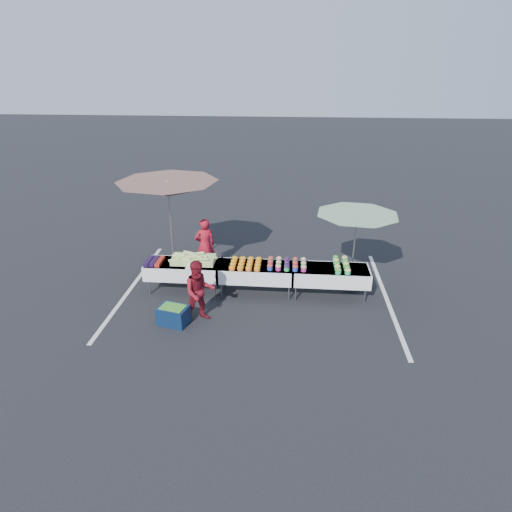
# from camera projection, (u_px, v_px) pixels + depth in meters

# --- Properties ---
(ground) EXTENTS (80.00, 80.00, 0.00)m
(ground) POSITION_uv_depth(u_px,v_px,m) (256.00, 292.00, 10.70)
(ground) COLOR black
(stripe_left) EXTENTS (0.10, 5.00, 0.00)m
(stripe_left) POSITION_uv_depth(u_px,v_px,m) (132.00, 287.00, 10.95)
(stripe_left) COLOR silver
(stripe_left) RESTS_ON ground
(stripe_right) EXTENTS (0.10, 5.00, 0.00)m
(stripe_right) POSITION_uv_depth(u_px,v_px,m) (386.00, 298.00, 10.44)
(stripe_right) COLOR silver
(stripe_right) RESTS_ON ground
(table_left) EXTENTS (1.86, 0.81, 0.75)m
(table_left) POSITION_uv_depth(u_px,v_px,m) (184.00, 269.00, 10.60)
(table_left) COLOR white
(table_left) RESTS_ON ground
(table_center) EXTENTS (1.86, 0.81, 0.75)m
(table_center) POSITION_uv_depth(u_px,v_px,m) (256.00, 272.00, 10.46)
(table_center) COLOR white
(table_center) RESTS_ON ground
(table_right) EXTENTS (1.86, 0.81, 0.75)m
(table_right) POSITION_uv_depth(u_px,v_px,m) (330.00, 274.00, 10.32)
(table_right) COLOR white
(table_right) RESTS_ON ground
(berry_punnets) EXTENTS (0.40, 0.54, 0.08)m
(berry_punnets) POSITION_uv_depth(u_px,v_px,m) (154.00, 261.00, 10.52)
(berry_punnets) COLOR black
(berry_punnets) RESTS_ON table_left
(corn_pile) EXTENTS (1.16, 0.57, 0.26)m
(corn_pile) POSITION_uv_depth(u_px,v_px,m) (193.00, 259.00, 10.52)
(corn_pile) COLOR #A9BB60
(corn_pile) RESTS_ON table_left
(plastic_bags) EXTENTS (0.30, 0.25, 0.05)m
(plastic_bags) POSITION_uv_depth(u_px,v_px,m) (193.00, 267.00, 10.23)
(plastic_bags) COLOR white
(plastic_bags) RESTS_ON table_left
(carrot_bowls) EXTENTS (0.75, 0.69, 0.11)m
(carrot_bowls) POSITION_uv_depth(u_px,v_px,m) (246.00, 263.00, 10.38)
(carrot_bowls) COLOR orange
(carrot_bowls) RESTS_ON table_center
(potato_cups) EXTENTS (0.94, 0.58, 0.16)m
(potato_cups) POSITION_uv_depth(u_px,v_px,m) (287.00, 263.00, 10.30)
(potato_cups) COLOR #263EB5
(potato_cups) RESTS_ON table_right
(bean_baskets) EXTENTS (0.36, 0.86, 0.15)m
(bean_baskets) POSITION_uv_depth(u_px,v_px,m) (342.00, 264.00, 10.27)
(bean_baskets) COLOR #2BAC63
(bean_baskets) RESTS_ON table_right
(vendor) EXTENTS (0.65, 0.55, 1.51)m
(vendor) POSITION_uv_depth(u_px,v_px,m) (205.00, 245.00, 11.54)
(vendor) COLOR #AC1325
(vendor) RESTS_ON ground
(customer) EXTENTS (0.85, 0.78, 1.43)m
(customer) POSITION_uv_depth(u_px,v_px,m) (199.00, 291.00, 9.27)
(customer) COLOR maroon
(customer) RESTS_ON ground
(umbrella_left) EXTENTS (3.02, 3.02, 2.61)m
(umbrella_left) POSITION_uv_depth(u_px,v_px,m) (168.00, 190.00, 10.64)
(umbrella_left) COLOR black
(umbrella_left) RESTS_ON ground
(umbrella_right) EXTENTS (2.42, 2.42, 2.02)m
(umbrella_right) POSITION_uv_depth(u_px,v_px,m) (357.00, 221.00, 10.13)
(umbrella_right) COLOR black
(umbrella_right) RESTS_ON ground
(storage_bin) EXTENTS (0.72, 0.60, 0.41)m
(storage_bin) POSITION_uv_depth(u_px,v_px,m) (174.00, 315.00, 9.34)
(storage_bin) COLOR #0C1E3C
(storage_bin) RESTS_ON ground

